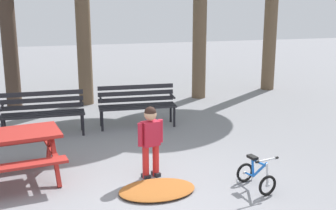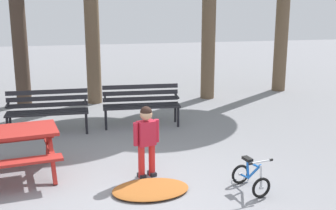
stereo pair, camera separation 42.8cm
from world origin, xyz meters
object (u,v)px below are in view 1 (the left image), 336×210
(park_bench_left, at_px, (137,102))
(kids_bicycle, at_px, (256,175))
(park_bench_far_left, at_px, (43,110))
(child_standing, at_px, (151,136))

(park_bench_left, height_order, kids_bicycle, park_bench_left)
(park_bench_far_left, relative_size, park_bench_left, 0.99)
(park_bench_left, bearing_deg, park_bench_far_left, -174.89)
(park_bench_far_left, relative_size, child_standing, 1.43)
(park_bench_far_left, bearing_deg, kids_bicycle, -47.65)
(park_bench_far_left, relative_size, kids_bicycle, 2.60)
(park_bench_far_left, distance_m, kids_bicycle, 4.52)
(park_bench_left, height_order, child_standing, child_standing)
(child_standing, relative_size, kids_bicycle, 1.82)
(park_bench_left, relative_size, child_standing, 1.44)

